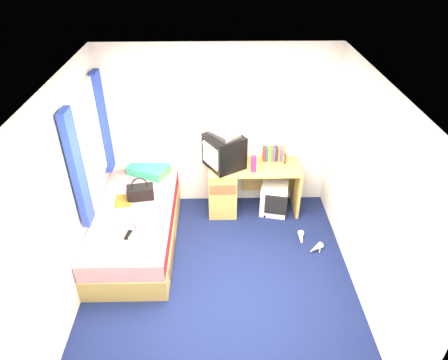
{
  "coord_description": "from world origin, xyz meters",
  "views": [
    {
      "loc": [
        -0.02,
        -3.37,
        3.67
      ],
      "look_at": [
        0.06,
        0.7,
        1.0
      ],
      "focal_mm": 32.0,
      "sensor_mm": 36.0,
      "label": 1
    }
  ],
  "objects_px": {
    "storage_cube": "(274,198)",
    "pink_water_bottle": "(254,164)",
    "magazine": "(123,201)",
    "pillow": "(149,169)",
    "crt_tv": "(224,151)",
    "bed": "(136,227)",
    "remote_control": "(128,235)",
    "colour_swatch_fan": "(128,237)",
    "handbag": "(140,192)",
    "white_heels": "(308,243)",
    "picture_frame": "(284,158)",
    "vcr": "(224,133)",
    "aerosol_can": "(242,159)",
    "towel": "(145,221)",
    "desk": "(234,186)",
    "water_bottle": "(121,219)"
  },
  "relations": [
    {
      "from": "vcr",
      "to": "white_heels",
      "type": "distance_m",
      "value": 1.85
    },
    {
      "from": "aerosol_can",
      "to": "colour_swatch_fan",
      "type": "relative_size",
      "value": 0.78
    },
    {
      "from": "pillow",
      "to": "crt_tv",
      "type": "bearing_deg",
      "value": -8.86
    },
    {
      "from": "desk",
      "to": "magazine",
      "type": "xyz_separation_m",
      "value": [
        -1.5,
        -0.53,
        0.14
      ]
    },
    {
      "from": "water_bottle",
      "to": "crt_tv",
      "type": "bearing_deg",
      "value": 36.29
    },
    {
      "from": "aerosol_can",
      "to": "towel",
      "type": "xyz_separation_m",
      "value": [
        -1.23,
        -1.03,
        -0.25
      ]
    },
    {
      "from": "colour_swatch_fan",
      "to": "towel",
      "type": "bearing_deg",
      "value": 53.64
    },
    {
      "from": "pink_water_bottle",
      "to": "picture_frame",
      "type": "bearing_deg",
      "value": 28.49
    },
    {
      "from": "water_bottle",
      "to": "white_heels",
      "type": "relative_size",
      "value": 0.47
    },
    {
      "from": "storage_cube",
      "to": "water_bottle",
      "type": "xyz_separation_m",
      "value": [
        -2.02,
        -0.87,
        0.34
      ]
    },
    {
      "from": "bed",
      "to": "pink_water_bottle",
      "type": "relative_size",
      "value": 8.68
    },
    {
      "from": "aerosol_can",
      "to": "picture_frame",
      "type": "bearing_deg",
      "value": 6.22
    },
    {
      "from": "bed",
      "to": "magazine",
      "type": "distance_m",
      "value": 0.39
    },
    {
      "from": "magazine",
      "to": "white_heels",
      "type": "distance_m",
      "value": 2.53
    },
    {
      "from": "pillow",
      "to": "pink_water_bottle",
      "type": "distance_m",
      "value": 1.56
    },
    {
      "from": "crt_tv",
      "to": "pillow",
      "type": "bearing_deg",
      "value": -130.24
    },
    {
      "from": "vcr",
      "to": "remote_control",
      "type": "height_order",
      "value": "vcr"
    },
    {
      "from": "pink_water_bottle",
      "to": "magazine",
      "type": "relative_size",
      "value": 0.82
    },
    {
      "from": "remote_control",
      "to": "white_heels",
      "type": "height_order",
      "value": "remote_control"
    },
    {
      "from": "colour_swatch_fan",
      "to": "white_heels",
      "type": "bearing_deg",
      "value": 10.06
    },
    {
      "from": "storage_cube",
      "to": "pink_water_bottle",
      "type": "relative_size",
      "value": 2.03
    },
    {
      "from": "pillow",
      "to": "remote_control",
      "type": "bearing_deg",
      "value": -92.46
    },
    {
      "from": "magazine",
      "to": "picture_frame",
      "type": "bearing_deg",
      "value": 15.82
    },
    {
      "from": "crt_tv",
      "to": "vcr",
      "type": "distance_m",
      "value": 0.27
    },
    {
      "from": "storage_cube",
      "to": "white_heels",
      "type": "bearing_deg",
      "value": -51.52
    },
    {
      "from": "crt_tv",
      "to": "vcr",
      "type": "xyz_separation_m",
      "value": [
        0.0,
        0.0,
        0.27
      ]
    },
    {
      "from": "pillow",
      "to": "colour_swatch_fan",
      "type": "relative_size",
      "value": 2.54
    },
    {
      "from": "desk",
      "to": "vcr",
      "type": "height_order",
      "value": "vcr"
    },
    {
      "from": "storage_cube",
      "to": "white_heels",
      "type": "relative_size",
      "value": 1.09
    },
    {
      "from": "pillow",
      "to": "magazine",
      "type": "bearing_deg",
      "value": -109.3
    },
    {
      "from": "crt_tv",
      "to": "white_heels",
      "type": "xyz_separation_m",
      "value": [
        1.11,
        -0.84,
        -0.95
      ]
    },
    {
      "from": "crt_tv",
      "to": "handbag",
      "type": "bearing_deg",
      "value": -99.53
    },
    {
      "from": "pink_water_bottle",
      "to": "water_bottle",
      "type": "xyz_separation_m",
      "value": [
        -1.69,
        -0.8,
        -0.29
      ]
    },
    {
      "from": "bed",
      "to": "remote_control",
      "type": "xyz_separation_m",
      "value": [
        0.02,
        -0.47,
        0.28
      ]
    },
    {
      "from": "magazine",
      "to": "white_heels",
      "type": "xyz_separation_m",
      "value": [
        2.45,
        -0.31,
        -0.51
      ]
    },
    {
      "from": "pink_water_bottle",
      "to": "aerosol_can",
      "type": "bearing_deg",
      "value": 129.46
    },
    {
      "from": "magazine",
      "to": "pink_water_bottle",
      "type": "bearing_deg",
      "value": 12.15
    },
    {
      "from": "pink_water_bottle",
      "to": "aerosol_can",
      "type": "height_order",
      "value": "pink_water_bottle"
    },
    {
      "from": "white_heels",
      "to": "magazine",
      "type": "bearing_deg",
      "value": 172.78
    },
    {
      "from": "pillow",
      "to": "storage_cube",
      "type": "relative_size",
      "value": 1.2
    },
    {
      "from": "crt_tv",
      "to": "magazine",
      "type": "xyz_separation_m",
      "value": [
        -1.35,
        -0.53,
        -0.44
      ]
    },
    {
      "from": "remote_control",
      "to": "magazine",
      "type": "bearing_deg",
      "value": 114.62
    },
    {
      "from": "crt_tv",
      "to": "magazine",
      "type": "bearing_deg",
      "value": -100.0
    },
    {
      "from": "picture_frame",
      "to": "remote_control",
      "type": "distance_m",
      "value": 2.42
    },
    {
      "from": "crt_tv",
      "to": "colour_swatch_fan",
      "type": "bearing_deg",
      "value": -74.38
    },
    {
      "from": "bed",
      "to": "colour_swatch_fan",
      "type": "xyz_separation_m",
      "value": [
        0.02,
        -0.5,
        0.28
      ]
    },
    {
      "from": "handbag",
      "to": "white_heels",
      "type": "bearing_deg",
      "value": -19.26
    },
    {
      "from": "pillow",
      "to": "handbag",
      "type": "bearing_deg",
      "value": -91.93
    },
    {
      "from": "white_heels",
      "to": "towel",
      "type": "bearing_deg",
      "value": -175.51
    },
    {
      "from": "crt_tv",
      "to": "white_heels",
      "type": "bearing_deg",
      "value": 21.53
    }
  ]
}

